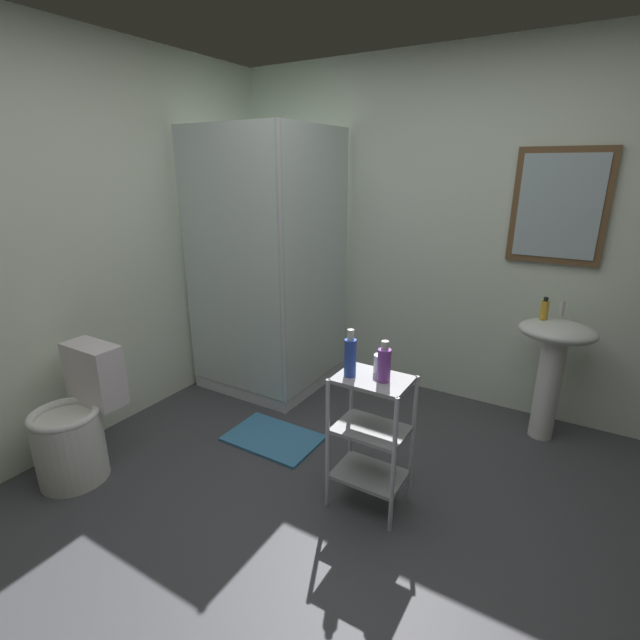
{
  "coord_description": "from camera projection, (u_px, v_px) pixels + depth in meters",
  "views": [
    {
      "loc": [
        0.9,
        -1.56,
        1.72
      ],
      "look_at": [
        -0.41,
        0.62,
        0.87
      ],
      "focal_mm": 25.85,
      "sensor_mm": 36.0,
      "label": 1
    }
  ],
  "objects": [
    {
      "name": "wall_back",
      "position": [
        456.0,
        234.0,
        3.36
      ],
      "size": [
        4.2,
        0.14,
        2.5
      ],
      "color": "silver",
      "rests_on": "ground_plane"
    },
    {
      "name": "rinse_cup",
      "position": [
        381.0,
        364.0,
        2.29
      ],
      "size": [
        0.07,
        0.07,
        0.1
      ],
      "primitive_type": "cylinder",
      "color": "silver",
      "rests_on": "storage_cart"
    },
    {
      "name": "bath_mat",
      "position": [
        273.0,
        438.0,
        3.06
      ],
      "size": [
        0.6,
        0.4,
        0.02
      ],
      "primitive_type": "cube",
      "color": "teal",
      "rests_on": "ground_plane"
    },
    {
      "name": "hand_soap_bottle",
      "position": [
        544.0,
        309.0,
        2.88
      ],
      "size": [
        0.05,
        0.05,
        0.14
      ],
      "color": "gold",
      "rests_on": "pedestal_sink"
    },
    {
      "name": "shower_stall",
      "position": [
        274.0,
        332.0,
        3.69
      ],
      "size": [
        0.92,
        0.92,
        2.0
      ],
      "color": "white",
      "rests_on": "ground_plane"
    },
    {
      "name": "sink_faucet",
      "position": [
        562.0,
        309.0,
        2.93
      ],
      "size": [
        0.03,
        0.03,
        0.1
      ],
      "primitive_type": "cylinder",
      "color": "silver",
      "rests_on": "pedestal_sink"
    },
    {
      "name": "conditioner_bottle_purple",
      "position": [
        384.0,
        364.0,
        2.19
      ],
      "size": [
        0.06,
        0.06,
        0.21
      ],
      "color": "purple",
      "rests_on": "storage_cart"
    },
    {
      "name": "storage_cart",
      "position": [
        371.0,
        432.0,
        2.35
      ],
      "size": [
        0.38,
        0.28,
        0.74
      ],
      "color": "silver",
      "rests_on": "ground_plane"
    },
    {
      "name": "ground_plane",
      "position": [
        327.0,
        538.0,
        2.26
      ],
      "size": [
        4.2,
        4.2,
        0.02
      ],
      "primitive_type": "cube",
      "color": "#424248"
    },
    {
      "name": "toilet",
      "position": [
        76.0,
        426.0,
        2.63
      ],
      "size": [
        0.37,
        0.49,
        0.76
      ],
      "color": "white",
      "rests_on": "ground_plane"
    },
    {
      "name": "wall_left",
      "position": [
        62.0,
        249.0,
        2.76
      ],
      "size": [
        0.1,
        4.2,
        2.5
      ],
      "primitive_type": "cube",
      "color": "white",
      "rests_on": "ground_plane"
    },
    {
      "name": "shampoo_bottle_blue",
      "position": [
        350.0,
        356.0,
        2.24
      ],
      "size": [
        0.06,
        0.06,
        0.24
      ],
      "color": "blue",
      "rests_on": "storage_cart"
    },
    {
      "name": "pedestal_sink",
      "position": [
        553.0,
        356.0,
        2.93
      ],
      "size": [
        0.46,
        0.37,
        0.81
      ],
      "color": "white",
      "rests_on": "ground_plane"
    }
  ]
}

